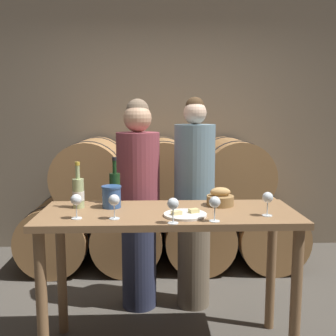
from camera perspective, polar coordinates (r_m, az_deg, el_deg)
name	(u,v)px	position (r m, az deg, el deg)	size (l,w,h in m)	color
stone_wall_back	(161,105)	(4.42, -0.96, 9.20)	(10.00, 0.12, 3.20)	#7F705B
barrel_stack	(163,206)	(3.96, -0.76, -5.52)	(2.73, 0.90, 1.26)	#9E7042
tasting_table	(169,234)	(2.46, 0.11, -9.60)	(1.57, 0.60, 0.91)	olive
person_left	(138,203)	(3.02, -4.31, -5.02)	(0.33, 0.33, 1.61)	#2D334C
person_right	(194,202)	(3.03, 3.82, -4.92)	(0.31, 0.31, 1.63)	#756651
wine_bottle_red	(115,188)	(2.63, -7.72, -2.83)	(0.07, 0.07, 0.31)	#193819
wine_bottle_white	(78,193)	(2.55, -12.88, -3.49)	(0.07, 0.07, 0.29)	#ADBC7F
blue_crock	(112,196)	(2.51, -8.20, -4.02)	(0.13, 0.13, 0.14)	#335693
bread_basket	(220,198)	(2.57, 7.58, -4.41)	(0.18, 0.18, 0.12)	olive
cheese_plate	(185,214)	(2.31, 2.52, -6.74)	(0.25, 0.25, 0.04)	white
wine_glass_far_left	(76,201)	(2.29, -13.18, -4.66)	(0.06, 0.06, 0.14)	white
wine_glass_left	(114,201)	(2.24, -7.82, -4.77)	(0.06, 0.06, 0.14)	white
wine_glass_center	(173,205)	(2.13, 0.74, -5.36)	(0.06, 0.06, 0.14)	white
wine_glass_right	(215,203)	(2.19, 6.80, -5.09)	(0.06, 0.06, 0.14)	white
wine_glass_far_right	(268,198)	(2.36, 14.26, -4.31)	(0.06, 0.06, 0.14)	white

